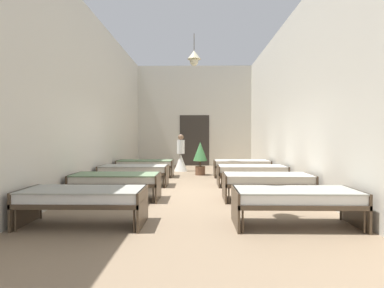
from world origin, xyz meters
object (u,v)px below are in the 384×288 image
bed_right_row_3 (242,164)px  potted_plant (200,155)px  bed_right_row_2 (252,170)px  bed_left_row_1 (116,180)px  bed_left_row_3 (146,164)px  bed_right_row_0 (295,198)px  bed_right_row_1 (267,180)px  bed_left_row_2 (134,170)px  bed_left_row_0 (84,197)px  nurse_near_aisle (181,158)px

bed_right_row_3 → potted_plant: bearing=160.1°
bed_right_row_2 → potted_plant: (-1.42, 2.41, 0.28)m
bed_left_row_1 → bed_right_row_2: size_ratio=1.00×
bed_left_row_3 → bed_right_row_0: bearing=-59.9°
bed_right_row_0 → bed_right_row_1: (0.00, 1.90, 0.00)m
bed_left_row_2 → bed_right_row_2: bearing=0.0°
bed_right_row_1 → potted_plant: (-1.42, 4.31, 0.28)m
bed_left_row_0 → bed_right_row_1: bearing=29.9°
bed_left_row_0 → bed_right_row_0: same height
bed_right_row_0 → bed_right_row_2: bearing=90.0°
bed_right_row_1 → nurse_near_aisle: (-2.18, 5.50, 0.09)m
bed_left_row_1 → potted_plant: (1.89, 4.31, 0.28)m
bed_left_row_0 → bed_left_row_2: same height
bed_right_row_1 → potted_plant: bearing=108.2°
bed_right_row_0 → bed_right_row_3: bearing=90.0°
bed_right_row_1 → bed_right_row_3: bearing=90.0°
bed_right_row_0 → bed_left_row_0: bearing=180.0°
bed_right_row_0 → bed_left_row_3: size_ratio=1.00×
bed_left_row_3 → nurse_near_aisle: bearing=56.5°
bed_right_row_0 → bed_right_row_3: 5.70m
bed_left_row_2 → potted_plant: bearing=51.9°
bed_left_row_1 → bed_left_row_2: size_ratio=1.00×
potted_plant → bed_left_row_2: bearing=-128.1°
bed_left_row_3 → bed_right_row_3: 3.31m
bed_right_row_1 → bed_right_row_2: same height
bed_right_row_1 → nurse_near_aisle: 5.92m
bed_left_row_1 → bed_right_row_2: bearing=29.9°
bed_left_row_2 → nurse_near_aisle: (1.13, 3.60, 0.09)m
bed_right_row_0 → potted_plant: size_ratio=1.59×
bed_left_row_0 → bed_left_row_1: same height
bed_left_row_1 → nurse_near_aisle: bearing=78.4°
bed_right_row_1 → nurse_near_aisle: size_ratio=1.28×
bed_right_row_2 → potted_plant: potted_plant is taller
bed_left_row_3 → bed_right_row_3: size_ratio=1.00×
bed_right_row_0 → nurse_near_aisle: 7.72m
potted_plant → bed_right_row_1: bearing=-71.8°
bed_left_row_0 → bed_right_row_3: bearing=59.9°
bed_right_row_2 → bed_left_row_1: bearing=-150.1°
bed_right_row_3 → bed_right_row_2: bearing=-90.0°
bed_right_row_1 → bed_right_row_2: size_ratio=1.00×
bed_right_row_1 → bed_left_row_2: (-3.31, 1.90, 0.00)m
bed_left_row_1 → bed_right_row_1: same height
bed_right_row_1 → bed_right_row_3: size_ratio=1.00×
bed_left_row_1 → bed_right_row_2: (3.31, 1.90, 0.00)m
bed_left_row_0 → bed_right_row_2: (3.31, 3.80, 0.00)m
bed_right_row_2 → bed_left_row_0: bearing=-131.1°
bed_left_row_0 → bed_right_row_1: same height
bed_right_row_0 → bed_left_row_1: bearing=150.1°
bed_left_row_2 → bed_right_row_1: bearing=-29.9°
bed_right_row_0 → bed_left_row_3: bearing=120.1°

